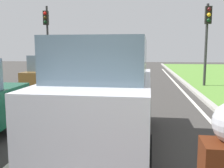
{
  "coord_description": "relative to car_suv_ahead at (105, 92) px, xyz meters",
  "views": [
    {
      "loc": [
        1.65,
        2.98,
        2.07
      ],
      "look_at": [
        0.89,
        9.33,
        1.2
      ],
      "focal_mm": 41.83,
      "sensor_mm": 36.0,
      "label": 1
    }
  ],
  "objects": [
    {
      "name": "traffic_light_near_right",
      "position": [
        4.14,
        9.19,
        1.87
      ],
      "size": [
        0.32,
        0.5,
        4.42
      ],
      "color": "#2D2D2D",
      "rests_on": "ground"
    },
    {
      "name": "lane_line_center",
      "position": [
        -1.55,
        5.65,
        -1.16
      ],
      "size": [
        0.12,
        32.0,
        0.01
      ],
      "primitive_type": "cube",
      "color": "silver",
      "rests_on": "ground"
    },
    {
      "name": "car_hatchback_far",
      "position": [
        -3.37,
        6.31,
        -0.28
      ],
      "size": [
        1.75,
        3.71,
        1.78
      ],
      "rotation": [
        0.0,
        0.0,
        -0.01
      ],
      "color": "brown",
      "rests_on": "ground"
    },
    {
      "name": "curb_right",
      "position": [
        3.25,
        5.65,
        -1.11
      ],
      "size": [
        0.24,
        48.0,
        0.12
      ],
      "primitive_type": "cube",
      "color": "#9E9B93",
      "rests_on": "ground"
    },
    {
      "name": "car_suv_ahead",
      "position": [
        0.0,
        0.0,
        0.0
      ],
      "size": [
        2.06,
        4.54,
        2.28
      ],
      "rotation": [
        0.0,
        0.0,
        -0.02
      ],
      "color": "silver",
      "rests_on": "ground"
    },
    {
      "name": "traffic_light_overhead_left",
      "position": [
        -5.57,
        11.53,
        2.07
      ],
      "size": [
        0.32,
        0.5,
        4.84
      ],
      "color": "#2D2D2D",
      "rests_on": "ground"
    },
    {
      "name": "ground_plane",
      "position": [
        -0.85,
        5.65,
        -1.17
      ],
      "size": [
        60.0,
        60.0,
        0.0
      ],
      "primitive_type": "plane",
      "color": "#383533"
    },
    {
      "name": "lane_line_right_edge",
      "position": [
        2.75,
        5.65,
        -1.16
      ],
      "size": [
        0.12,
        32.0,
        0.01
      ],
      "primitive_type": "cube",
      "color": "silver",
      "rests_on": "ground"
    }
  ]
}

